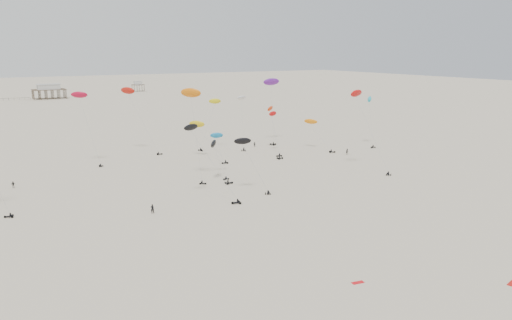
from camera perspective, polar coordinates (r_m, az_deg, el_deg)
ground_plane at (r=220.94m, az=-14.65°, el=3.69°), size 900.00×900.00×0.00m
pavilion_main at (r=365.15m, az=-22.58°, el=7.15°), size 21.00×13.00×9.80m
pavilion_small at (r=409.15m, az=-13.32°, el=8.13°), size 9.00×7.00×8.00m
rig_0 at (r=114.60m, az=-0.80°, el=0.71°), size 6.72×8.42×13.10m
rig_1 at (r=125.84m, az=-4.67°, el=1.27°), size 5.26×4.95×10.33m
rig_2 at (r=164.97m, az=-5.18°, el=5.18°), size 9.13×4.50×16.74m
rig_3 at (r=166.08m, az=6.81°, el=3.64°), size 4.54×13.98×12.65m
rig_4 at (r=166.80m, az=-1.57°, el=4.92°), size 6.94×10.87×17.92m
rig_5 at (r=125.31m, az=-7.34°, el=6.70°), size 5.19×10.56×23.25m
rig_6 at (r=128.02m, az=-3.97°, el=0.67°), size 5.31×13.57×14.89m
rig_7 at (r=149.66m, az=-19.26°, el=6.03°), size 6.40×9.46×21.13m
rig_8 at (r=109.07m, az=-5.53°, el=0.61°), size 8.93×12.69×18.55m
rig_9 at (r=151.94m, az=-6.26°, el=3.41°), size 6.36×16.44×15.94m
rig_10 at (r=156.73m, az=2.23°, el=3.50°), size 7.42×13.45×16.54m
rig_12 at (r=175.85m, az=12.90°, el=5.87°), size 6.60×9.67×17.00m
rig_13 at (r=165.20m, az=-14.05°, el=6.89°), size 9.15×15.29×22.28m
rig_14 at (r=177.94m, az=1.79°, el=8.15°), size 8.38×10.59×22.97m
rig_15 at (r=139.40m, az=11.98°, el=5.99°), size 5.44×15.26×23.02m
rig_16 at (r=163.62m, az=1.82°, el=4.91°), size 8.21×16.53×18.54m
spectator_0 at (r=103.44m, az=-11.74°, el=-5.98°), size 0.93×0.75×2.24m
spectator_1 at (r=159.99m, az=10.38°, el=0.64°), size 1.11×0.75×2.12m
spectator_2 at (r=132.83m, az=-25.98°, el=-2.88°), size 1.17×0.71×1.89m
spectator_3 at (r=169.51m, az=-0.17°, el=1.51°), size 0.88×0.79×2.00m
grounded_kite_b at (r=74.25m, az=11.56°, el=-13.58°), size 1.89×0.97×0.07m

